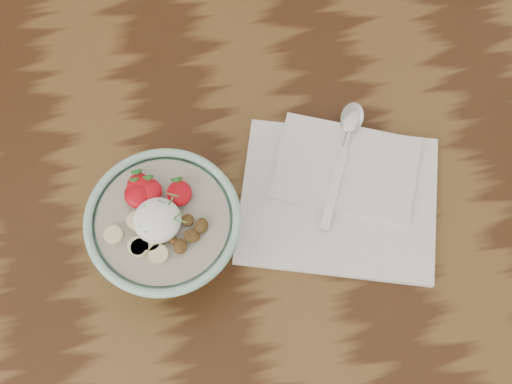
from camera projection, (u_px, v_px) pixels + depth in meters
table at (198, 227)px, 98.23cm from camera, size 160.00×90.00×75.00cm
breakfast_bowl at (166, 230)px, 81.86cm from camera, size 17.53×17.53×11.93cm
napkin at (340, 193)px, 89.41cm from camera, size 29.24×26.32×1.49cm
spoon at (348, 135)px, 91.10cm from camera, size 10.12×17.08×0.95cm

